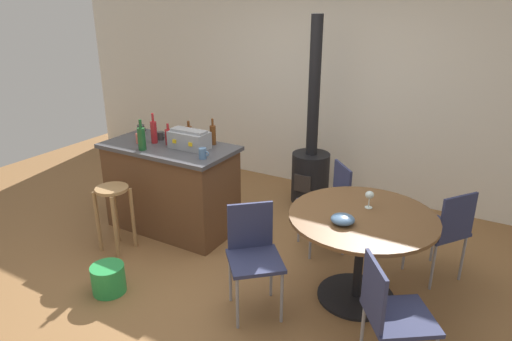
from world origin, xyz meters
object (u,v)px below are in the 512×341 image
(plastic_bucket, at_px, (108,279))
(dining_table, at_px, (361,235))
(folding_chair_near, at_px, (444,228))
(bottle_4, at_px, (168,136))
(bottle_3, at_px, (154,132))
(cup_1, at_px, (160,136))
(toolbox, at_px, (189,139))
(bottle_1, at_px, (213,134))
(kitchen_island, at_px, (172,187))
(folding_chair_far, at_px, (329,200))
(wine_glass, at_px, (370,196))
(folding_chair_left, at_px, (253,251))
(cup_2, at_px, (141,129))
(wooden_stool, at_px, (114,206))
(bottle_2, at_px, (189,133))
(folding_chair_right, at_px, (390,311))
(bottle_0, at_px, (142,138))
(wood_stove, at_px, (311,164))
(cup_3, at_px, (203,153))
(serving_bowl, at_px, (343,219))
(cup_0, at_px, (140,138))

(plastic_bucket, bearing_deg, dining_table, 27.89)
(folding_chair_near, distance_m, bottle_4, 2.74)
(bottle_3, bearing_deg, cup_1, 101.83)
(toolbox, height_order, bottle_1, bottle_1)
(kitchen_island, height_order, folding_chair_far, kitchen_island)
(wine_glass, bearing_deg, dining_table, -88.10)
(folding_chair_left, relative_size, cup_1, 7.51)
(wine_glass, bearing_deg, folding_chair_left, -135.17)
(toolbox, xyz_separation_m, bottle_4, (-0.26, -0.02, -0.01))
(plastic_bucket, bearing_deg, bottle_3, 111.18)
(folding_chair_near, bearing_deg, cup_2, -175.67)
(wooden_stool, bearing_deg, bottle_2, 72.94)
(kitchen_island, bearing_deg, folding_chair_right, -20.30)
(bottle_0, bearing_deg, wood_stove, 52.07)
(wood_stove, bearing_deg, bottle_1, -123.62)
(bottle_0, bearing_deg, cup_3, 7.40)
(folding_chair_near, height_order, cup_2, cup_2)
(serving_bowl, bearing_deg, folding_chair_far, 116.54)
(folding_chair_near, distance_m, cup_1, 2.90)
(dining_table, xyz_separation_m, wood_stove, (-1.08, 1.47, -0.07))
(bottle_2, xyz_separation_m, plastic_bucket, (0.20, -1.42, -0.89))
(plastic_bucket, bearing_deg, wooden_stool, 129.93)
(bottle_4, bearing_deg, bottle_3, -169.61)
(kitchen_island, distance_m, bottle_4, 0.55)
(folding_chair_left, xyz_separation_m, plastic_bucket, (-1.15, -0.45, -0.38))
(kitchen_island, xyz_separation_m, cup_0, (-0.31, -0.08, 0.51))
(kitchen_island, xyz_separation_m, cup_3, (0.55, -0.15, 0.51))
(cup_0, bearing_deg, folding_chair_far, 15.10)
(dining_table, relative_size, folding_chair_near, 1.35)
(cup_0, distance_m, cup_2, 0.33)
(dining_table, bearing_deg, cup_1, 171.99)
(folding_chair_left, distance_m, bottle_4, 1.71)
(dining_table, distance_m, toolbox, 1.94)
(folding_chair_near, xyz_separation_m, bottle_2, (-2.56, -0.18, 0.51))
(wooden_stool, height_order, serving_bowl, serving_bowl)
(kitchen_island, bearing_deg, dining_table, -5.78)
(folding_chair_far, bearing_deg, serving_bowl, -63.46)
(bottle_4, bearing_deg, cup_0, -160.59)
(folding_chair_far, height_order, serving_bowl, folding_chair_far)
(dining_table, distance_m, bottle_2, 2.13)
(folding_chair_left, xyz_separation_m, cup_3, (-0.88, 0.58, 0.48))
(wooden_stool, distance_m, dining_table, 2.34)
(folding_chair_near, xyz_separation_m, cup_2, (-3.18, -0.24, 0.48))
(folding_chair_far, height_order, bottle_1, bottle_1)
(cup_1, bearing_deg, cup_0, -118.78)
(wooden_stool, distance_m, folding_chair_right, 2.75)
(bottle_3, xyz_separation_m, cup_1, (-0.03, 0.12, -0.08))
(kitchen_island, distance_m, wooden_stool, 0.66)
(wooden_stool, xyz_separation_m, toolbox, (0.43, 0.67, 0.55))
(kitchen_island, distance_m, dining_table, 2.13)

